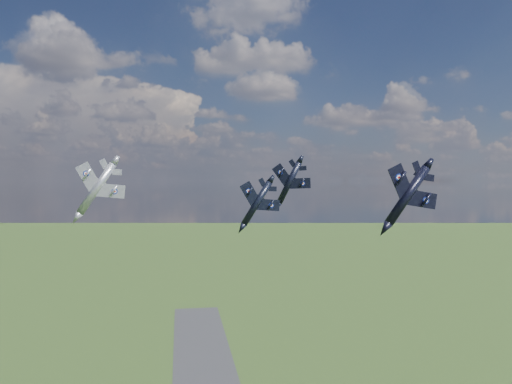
{
  "coord_description": "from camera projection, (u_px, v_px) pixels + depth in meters",
  "views": [
    {
      "loc": [
        -10.97,
        -80.14,
        84.24
      ],
      "look_at": [
        3.09,
        10.8,
        82.21
      ],
      "focal_mm": 35.0,
      "sensor_mm": 36.0,
      "label": 1
    }
  ],
  "objects": [
    {
      "name": "jet_right_navy",
      "position": [
        407.0,
        195.0,
        77.24
      ],
      "size": [
        11.74,
        15.77,
        8.86
      ],
      "primitive_type": null,
      "rotation": [
        0.0,
        0.65,
        0.1
      ],
      "color": "black"
    },
    {
      "name": "jet_high_navy",
      "position": [
        289.0,
        183.0,
        102.53
      ],
      "size": [
        12.67,
        14.95,
        6.42
      ],
      "primitive_type": null,
      "rotation": [
        0.0,
        0.46,
        -0.29
      ],
      "color": "black"
    },
    {
      "name": "jet_left_silver",
      "position": [
        97.0,
        188.0,
        95.21
      ],
      "size": [
        12.17,
        16.25,
        8.77
      ],
      "primitive_type": null,
      "rotation": [
        0.0,
        0.58,
        0.08
      ],
      "color": "gray"
    },
    {
      "name": "jet_lead_navy",
      "position": [
        257.0,
        203.0,
        93.2
      ],
      "size": [
        9.39,
        12.89,
        7.04
      ],
      "primitive_type": null,
      "rotation": [
        0.0,
        0.56,
        0.02
      ],
      "color": "black"
    }
  ]
}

